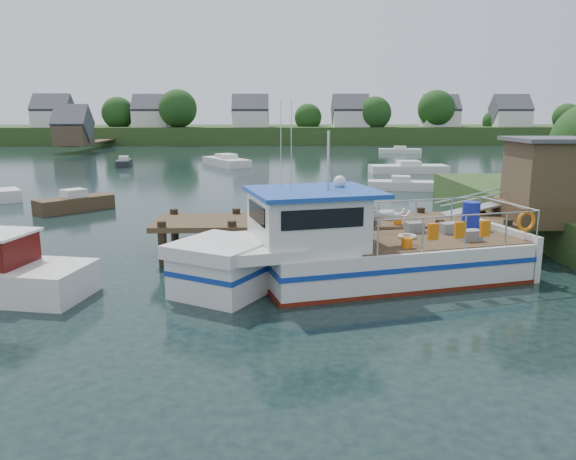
{
  "coord_description": "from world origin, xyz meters",
  "views": [
    {
      "loc": [
        -1.6,
        -20.99,
        5.42
      ],
      "look_at": [
        -1.0,
        -1.5,
        1.3
      ],
      "focal_mm": 35.0,
      "sensor_mm": 36.0,
      "label": 1
    }
  ],
  "objects_px": {
    "lobster_boat": "(351,252)",
    "moored_d": "(226,161)",
    "moored_far": "(400,151)",
    "moored_b": "(401,185)",
    "moored_rowboat": "(74,203)",
    "dock": "(483,197)",
    "moored_e": "(124,162)",
    "moored_c": "(408,168)"
  },
  "relations": [
    {
      "from": "moored_c",
      "to": "moored_d",
      "type": "relative_size",
      "value": 0.95
    },
    {
      "from": "moored_far",
      "to": "moored_b",
      "type": "height_order",
      "value": "moored_b"
    },
    {
      "from": "moored_rowboat",
      "to": "moored_e",
      "type": "distance_m",
      "value": 26.65
    },
    {
      "from": "moored_c",
      "to": "moored_b",
      "type": "bearing_deg",
      "value": -97.88
    },
    {
      "from": "moored_b",
      "to": "moored_e",
      "type": "bearing_deg",
      "value": 118.87
    },
    {
      "from": "moored_b",
      "to": "dock",
      "type": "bearing_deg",
      "value": -117.0
    },
    {
      "from": "dock",
      "to": "moored_rowboat",
      "type": "height_order",
      "value": "dock"
    },
    {
      "from": "moored_rowboat",
      "to": "moored_d",
      "type": "distance_m",
      "value": 27.43
    },
    {
      "from": "moored_e",
      "to": "moored_b",
      "type": "bearing_deg",
      "value": -55.57
    },
    {
      "from": "lobster_boat",
      "to": "moored_e",
      "type": "relative_size",
      "value": 3.1
    },
    {
      "from": "lobster_boat",
      "to": "moored_c",
      "type": "relative_size",
      "value": 1.71
    },
    {
      "from": "moored_b",
      "to": "lobster_boat",
      "type": "bearing_deg",
      "value": -130.53
    },
    {
      "from": "moored_c",
      "to": "moored_e",
      "type": "xyz_separation_m",
      "value": [
        -27.37,
        7.12,
        -0.02
      ]
    },
    {
      "from": "moored_c",
      "to": "moored_e",
      "type": "height_order",
      "value": "moored_c"
    },
    {
      "from": "lobster_boat",
      "to": "moored_b",
      "type": "relative_size",
      "value": 2.52
    },
    {
      "from": "moored_c",
      "to": "moored_e",
      "type": "bearing_deg",
      "value": 173.83
    },
    {
      "from": "dock",
      "to": "moored_c",
      "type": "bearing_deg",
      "value": 81.58
    },
    {
      "from": "moored_c",
      "to": "moored_e",
      "type": "relative_size",
      "value": 1.81
    },
    {
      "from": "moored_rowboat",
      "to": "moored_e",
      "type": "xyz_separation_m",
      "value": [
        -3.95,
        26.36,
        -0.07
      ]
    },
    {
      "from": "moored_b",
      "to": "moored_rowboat",
      "type": "bearing_deg",
      "value": 177.82
    },
    {
      "from": "moored_b",
      "to": "moored_e",
      "type": "relative_size",
      "value": 1.23
    },
    {
      "from": "lobster_boat",
      "to": "moored_e",
      "type": "height_order",
      "value": "lobster_boat"
    },
    {
      "from": "lobster_boat",
      "to": "moored_far",
      "type": "relative_size",
      "value": 2.08
    },
    {
      "from": "dock",
      "to": "moored_far",
      "type": "relative_size",
      "value": 2.88
    },
    {
      "from": "dock",
      "to": "moored_b",
      "type": "bearing_deg",
      "value": 86.68
    },
    {
      "from": "dock",
      "to": "moored_b",
      "type": "height_order",
      "value": "dock"
    },
    {
      "from": "lobster_boat",
      "to": "moored_d",
      "type": "distance_m",
      "value": 41.24
    },
    {
      "from": "moored_rowboat",
      "to": "moored_c",
      "type": "distance_m",
      "value": 30.31
    },
    {
      "from": "moored_c",
      "to": "moored_d",
      "type": "height_order",
      "value": "moored_d"
    },
    {
      "from": "lobster_boat",
      "to": "dock",
      "type": "bearing_deg",
      "value": 19.49
    },
    {
      "from": "dock",
      "to": "moored_rowboat",
      "type": "relative_size",
      "value": 4.17
    },
    {
      "from": "moored_d",
      "to": "moored_rowboat",
      "type": "bearing_deg",
      "value": -101.62
    },
    {
      "from": "moored_c",
      "to": "moored_rowboat",
      "type": "bearing_deg",
      "value": -132.19
    },
    {
      "from": "moored_far",
      "to": "moored_e",
      "type": "xyz_separation_m",
      "value": [
        -32.14,
        -17.19,
        0.03
      ]
    },
    {
      "from": "moored_c",
      "to": "moored_far",
      "type": "bearing_deg",
      "value": 87.33
    },
    {
      "from": "dock",
      "to": "lobster_boat",
      "type": "height_order",
      "value": "lobster_boat"
    },
    {
      "from": "moored_e",
      "to": "moored_c",
      "type": "bearing_deg",
      "value": -32.7
    },
    {
      "from": "moored_far",
      "to": "moored_b",
      "type": "xyz_separation_m",
      "value": [
        -8.07,
        -35.62,
        0.02
      ]
    },
    {
      "from": "moored_b",
      "to": "moored_c",
      "type": "bearing_deg",
      "value": 50.02
    },
    {
      "from": "lobster_boat",
      "to": "moored_b",
      "type": "xyz_separation_m",
      "value": [
        6.62,
        21.87,
        -0.68
      ]
    },
    {
      "from": "moored_far",
      "to": "moored_e",
      "type": "bearing_deg",
      "value": -157.77
    },
    {
      "from": "dock",
      "to": "moored_b",
      "type": "distance_m",
      "value": 18.27
    }
  ]
}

